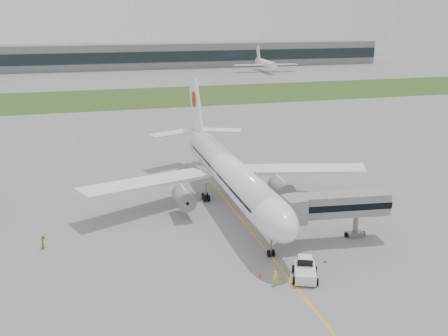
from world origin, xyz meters
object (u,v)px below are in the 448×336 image
object	(u,v)px
pushback_tug	(305,269)
ground_crew_near	(275,278)
airliner	(228,170)
jet_bridge	(332,206)

from	to	relation	value
pushback_tug	ground_crew_near	bearing A→B (deg)	-146.56
airliner	jet_bridge	world-z (taller)	airliner
jet_bridge	ground_crew_near	distance (m)	15.46
jet_bridge	ground_crew_near	xyz separation A→B (m)	(-11.70, -9.20, -4.15)
airliner	pushback_tug	world-z (taller)	airliner
pushback_tug	jet_bridge	bearing A→B (deg)	70.10
jet_bridge	ground_crew_near	size ratio (longest dim) A/B	8.22
airliner	pushback_tug	bearing A→B (deg)	-85.69
airliner	pushback_tug	distance (m)	26.38
ground_crew_near	pushback_tug	bearing A→B (deg)	-172.28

